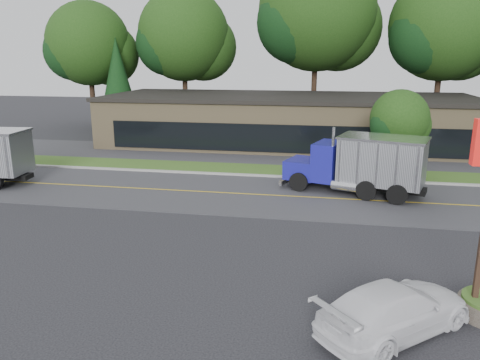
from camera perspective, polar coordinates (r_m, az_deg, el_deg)
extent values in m
plane|color=#39393F|center=(18.74, -7.15, -9.25)|extent=(140.00, 140.00, 0.00)
cube|color=#4B4B50|center=(26.94, -1.46, -1.62)|extent=(60.00, 8.00, 0.02)
cube|color=gold|center=(26.94, -1.46, -1.62)|extent=(60.00, 0.12, 0.01)
cube|color=#9E9E99|center=(30.91, 0.12, 0.54)|extent=(60.00, 0.30, 0.12)
cube|color=#396422|center=(32.64, 0.69, 1.30)|extent=(60.00, 3.40, 0.03)
cube|color=#4B4B50|center=(37.46, 1.97, 3.05)|extent=(60.00, 7.00, 0.02)
cube|color=#98835D|center=(42.79, 5.86, 7.17)|extent=(32.00, 12.00, 4.00)
cylinder|color=#382619|center=(54.77, -17.44, 8.67)|extent=(0.56, 0.56, 4.84)
sphere|color=#1A3C10|center=(54.54, -17.99, 15.54)|extent=(8.85, 8.85, 8.85)
sphere|color=#1A3C10|center=(54.77, -15.76, 14.53)|extent=(6.64, 6.64, 6.64)
sphere|color=black|center=(54.46, -19.66, 14.53)|extent=(6.09, 6.09, 6.09)
cylinder|color=#382619|center=(52.80, -6.65, 9.30)|extent=(0.56, 0.56, 5.32)
sphere|color=#1A3C10|center=(52.62, -6.89, 17.14)|extent=(9.72, 9.72, 9.72)
sphere|color=#1A3C10|center=(53.26, -4.50, 15.86)|extent=(7.29, 7.29, 7.29)
sphere|color=black|center=(52.19, -8.82, 16.09)|extent=(6.68, 6.68, 6.68)
cylinder|color=#382619|center=(50.50, 8.94, 9.63)|extent=(0.56, 0.56, 6.48)
sphere|color=#1A3C10|center=(50.51, 9.36, 19.61)|extent=(11.85, 11.85, 11.85)
sphere|color=#1A3C10|center=(51.87, 11.90, 17.73)|extent=(8.89, 8.89, 8.89)
sphere|color=black|center=(49.40, 7.01, 18.52)|extent=(8.14, 8.14, 8.14)
cylinder|color=#382619|center=(50.66, 22.72, 8.21)|extent=(0.56, 0.56, 5.62)
sphere|color=#1A3C10|center=(50.52, 23.60, 16.81)|extent=(10.28, 10.28, 10.28)
sphere|color=#1A3C10|center=(52.15, 25.27, 15.12)|extent=(7.71, 7.71, 7.71)
sphere|color=black|center=(49.21, 21.85, 15.94)|extent=(7.07, 7.07, 7.07)
cylinder|color=#382619|center=(51.46, -14.33, 6.38)|extent=(0.44, 0.44, 1.00)
cone|color=black|center=(51.02, -14.67, 11.69)|extent=(4.23, 4.23, 8.65)
cylinder|color=#382619|center=(32.32, 18.47, 2.25)|extent=(0.56, 0.56, 2.04)
sphere|color=#1A3C10|center=(31.87, 18.87, 7.10)|extent=(3.72, 3.72, 3.72)
sphere|color=#1A3C10|center=(32.49, 19.91, 6.32)|extent=(2.79, 2.79, 2.79)
sphere|color=black|center=(31.49, 17.85, 6.46)|extent=(2.56, 2.56, 2.56)
cylinder|color=black|center=(33.38, -27.18, 0.96)|extent=(1.13, 0.44, 1.10)
cube|color=black|center=(27.60, 14.05, -0.43)|extent=(7.44, 3.20, 0.28)
cube|color=#1C1B99|center=(28.36, 7.75, 1.43)|extent=(2.40, 2.73, 1.10)
cube|color=#1C1B99|center=(27.78, 10.62, 2.30)|extent=(1.96, 2.68, 2.20)
cube|color=black|center=(27.87, 9.54, 3.23)|extent=(0.69, 2.02, 0.90)
cube|color=silver|center=(27.00, 16.91, 2.20)|extent=(5.02, 3.73, 2.50)
cube|color=silver|center=(26.76, 17.12, 4.92)|extent=(5.20, 3.91, 0.12)
cylinder|color=black|center=(29.50, 8.78, 0.81)|extent=(1.15, 0.66, 1.10)
cylinder|color=black|center=(27.40, 7.19, -0.21)|extent=(1.15, 0.66, 1.10)
cylinder|color=black|center=(28.38, 17.80, -0.29)|extent=(1.15, 0.66, 1.10)
cylinder|color=black|center=(26.19, 16.88, -1.45)|extent=(1.15, 0.66, 1.10)
imported|color=white|center=(14.34, 18.38, -14.66)|extent=(5.07, 4.85, 1.45)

